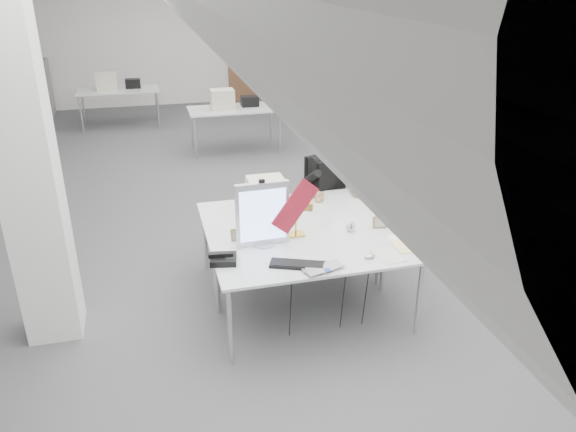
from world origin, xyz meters
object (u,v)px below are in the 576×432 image
beige_monitor (267,195)px  seated_person (328,175)px  monitor (262,214)px  desk_main (316,252)px  bankers_lamp (296,218)px  desk_phone (223,259)px  office_chair (325,206)px  laptop (327,271)px  architect_lamp (379,174)px

beige_monitor → seated_person: bearing=31.7°
monitor → beige_monitor: bearing=72.7°
desk_main → bankers_lamp: bankers_lamp is taller
desk_phone → beige_monitor: 1.14m
desk_main → bankers_lamp: (-0.09, 0.35, 0.18)m
monitor → bankers_lamp: bearing=15.6°
office_chair → laptop: (-0.61, -1.91, 0.28)m
office_chair → seated_person: (0.00, -0.05, 0.41)m
desk_main → beige_monitor: bearing=103.3°
seated_person → desk_phone: bearing=-152.8°
monitor → bankers_lamp: monitor is taller
laptop → desk_phone: 0.88m
monitor → desk_phone: (-0.39, -0.24, -0.27)m
bankers_lamp → architect_lamp: size_ratio=0.42×
laptop → beige_monitor: bearing=81.9°
bankers_lamp → desk_phone: bankers_lamp is taller
laptop → monitor: bearing=105.6°
laptop → beige_monitor: beige_monitor is taller
laptop → bankers_lamp: size_ratio=1.01×
desk_phone → architect_lamp: size_ratio=0.27×
monitor → desk_phone: 0.54m
monitor → beige_monitor: monitor is taller
office_chair → desk_phone: office_chair is taller
desk_main → monitor: 0.58m
office_chair → bankers_lamp: bearing=-139.1°
monitor → desk_phone: size_ratio=2.69×
laptop → bankers_lamp: (-0.07, 0.74, 0.16)m
desk_main → office_chair: 1.64m
laptop → seated_person: bearing=55.2°
desk_main → desk_phone: desk_phone is taller
laptop → architect_lamp: bearing=33.5°
laptop → bankers_lamp: bearing=78.4°
seated_person → laptop: seated_person is taller
seated_person → bankers_lamp: seated_person is taller
monitor → laptop: (0.40, -0.63, -0.28)m
monitor → architect_lamp: bearing=15.9°
monitor → laptop: 0.80m
desk_main → desk_phone: 0.82m
bankers_lamp → desk_main: bearing=-54.5°
beige_monitor → desk_main: bearing=-76.7°
desk_main → monitor: bearing=150.4°
desk_main → architect_lamp: 1.15m
bankers_lamp → desk_phone: 0.82m
bankers_lamp → architect_lamp: (0.94, 0.31, 0.24)m
seated_person → monitor: monitor is taller
desk_main → desk_phone: (-0.82, -0.00, 0.04)m
monitor → architect_lamp: architect_lamp is taller
office_chair → monitor: size_ratio=1.66×
office_chair → desk_main: bearing=-130.2°
desk_main → seated_person: bearing=68.2°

